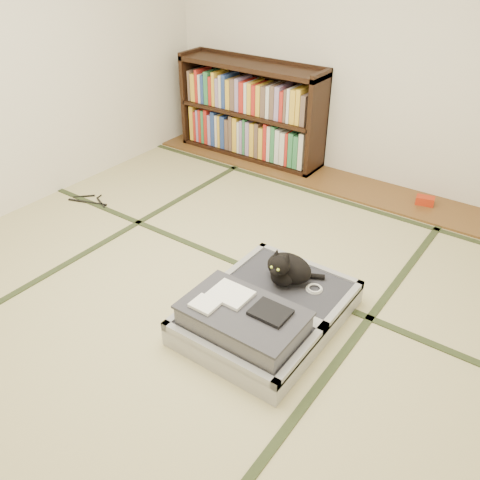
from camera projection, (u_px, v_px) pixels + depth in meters
The scene contains 10 objects.
floor at pixel (203, 293), 3.35m from camera, with size 4.50×4.50×0.00m, color tan.
wood_strip at pixel (339, 183), 4.71m from camera, with size 4.00×0.50×0.02m, color brown.
red_item at pixel (425, 201), 4.32m from camera, with size 0.15×0.09×0.07m, color #AF270E.
room_shell at pixel (192, 65), 2.56m from camera, with size 4.50×4.50×4.50m.
tatami_borders at pixel (246, 258), 3.68m from camera, with size 4.00×4.50×0.01m.
bookcase at pixel (251, 113), 5.04m from camera, with size 1.53×0.35×0.99m.
suitcase at pixel (263, 313), 3.01m from camera, with size 0.77×1.03×0.30m.
cat at pixel (287, 269), 3.14m from camera, with size 0.34×0.35×0.28m.
cable_coil at pixel (314, 289), 3.13m from camera, with size 0.11×0.11×0.03m.
hanger at pixel (90, 201), 4.42m from camera, with size 0.38×0.23×0.01m.
Camera 1 is at (1.74, -2.00, 2.09)m, focal length 38.00 mm.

